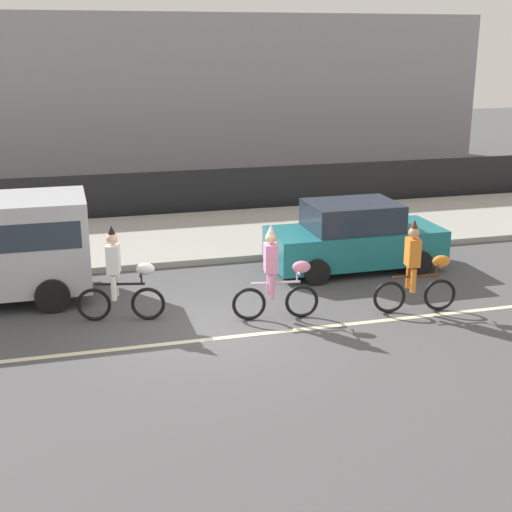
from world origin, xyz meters
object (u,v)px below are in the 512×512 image
(parade_cyclist_orange, at_px, (417,272))
(parked_car_teal, at_px, (354,238))
(parade_cyclist_zebra, at_px, (120,280))
(parade_cyclist_pink, at_px, (276,278))

(parade_cyclist_orange, height_order, parked_car_teal, parade_cyclist_orange)
(parade_cyclist_zebra, xyz_separation_m, parade_cyclist_pink, (2.93, -0.72, 0.00))
(parade_cyclist_zebra, bearing_deg, parade_cyclist_orange, -10.77)
(parade_cyclist_orange, bearing_deg, parked_car_teal, 91.92)
(parade_cyclist_zebra, bearing_deg, parade_cyclist_pink, -13.82)
(parade_cyclist_zebra, relative_size, parade_cyclist_pink, 1.00)
(parked_car_teal, bearing_deg, parade_cyclist_pink, -136.36)
(parade_cyclist_zebra, distance_m, parade_cyclist_orange, 5.85)
(parade_cyclist_zebra, distance_m, parade_cyclist_pink, 3.02)
(parade_cyclist_zebra, height_order, parked_car_teal, parade_cyclist_zebra)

